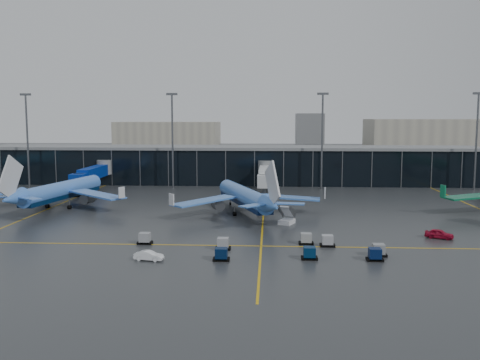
# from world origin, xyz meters

# --- Properties ---
(ground) EXTENTS (600.00, 600.00, 0.00)m
(ground) POSITION_xyz_m (0.00, 0.00, 0.00)
(ground) COLOR #282B2D
(ground) RESTS_ON ground
(terminal_pier) EXTENTS (142.00, 17.00, 10.70)m
(terminal_pier) POSITION_xyz_m (0.00, 62.00, 5.42)
(terminal_pier) COLOR black
(terminal_pier) RESTS_ON ground
(jet_bridges) EXTENTS (94.00, 27.50, 7.20)m
(jet_bridges) POSITION_xyz_m (-35.00, 42.99, 4.55)
(jet_bridges) COLOR #595B60
(jet_bridges) RESTS_ON ground
(flood_masts) EXTENTS (203.00, 0.50, 25.50)m
(flood_masts) POSITION_xyz_m (5.00, 50.00, 13.81)
(flood_masts) COLOR #595B60
(flood_masts) RESTS_ON ground
(distant_hangars) EXTENTS (260.00, 71.00, 22.00)m
(distant_hangars) POSITION_xyz_m (49.94, 270.08, 8.79)
(distant_hangars) COLOR #B2AD99
(distant_hangars) RESTS_ON ground
(taxi_lines) EXTENTS (220.00, 120.00, 0.02)m
(taxi_lines) POSITION_xyz_m (10.00, 10.61, 0.01)
(taxi_lines) COLOR gold
(taxi_lines) RESTS_ON ground
(airliner_arkefly) EXTENTS (38.83, 42.61, 11.58)m
(airliner_arkefly) POSITION_xyz_m (-32.70, 17.27, 5.79)
(airliner_arkefly) COLOR #437BDC
(airliner_arkefly) RESTS_ON ground
(airliner_klm_near) EXTENTS (42.21, 44.91, 11.17)m
(airliner_klm_near) POSITION_xyz_m (6.20, 11.92, 5.58)
(airliner_klm_near) COLOR #4179D5
(airliner_klm_near) RESTS_ON ground
(baggage_carts) EXTENTS (36.02, 11.41, 1.70)m
(baggage_carts) POSITION_xyz_m (13.30, -18.49, 0.76)
(baggage_carts) COLOR black
(baggage_carts) RESTS_ON ground
(mobile_airstair) EXTENTS (3.27, 3.80, 3.45)m
(mobile_airstair) POSITION_xyz_m (14.29, 1.93, 0.77)
(mobile_airstair) COLOR silver
(mobile_airstair) RESTS_ON ground
(service_van_red) EXTENTS (4.66, 3.42, 1.48)m
(service_van_red) POSITION_xyz_m (37.99, -8.38, 0.74)
(service_van_red) COLOR #A70C2A
(service_van_red) RESTS_ON ground
(service_van_white) EXTENTS (4.10, 1.98, 1.30)m
(service_van_white) POSITION_xyz_m (-4.87, -23.86, 0.65)
(service_van_white) COLOR white
(service_van_white) RESTS_ON ground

